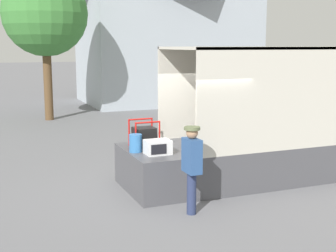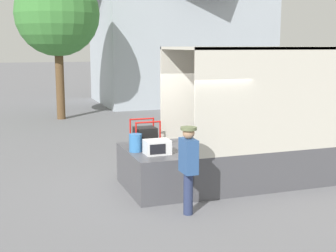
{
  "view_description": "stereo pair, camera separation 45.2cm",
  "coord_description": "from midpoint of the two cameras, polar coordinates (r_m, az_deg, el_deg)",
  "views": [
    {
      "loc": [
        -3.95,
        -9.37,
        3.18
      ],
      "look_at": [
        -0.26,
        -0.2,
        1.46
      ],
      "focal_mm": 50.0,
      "sensor_mm": 36.0,
      "label": 1
    },
    {
      "loc": [
        -3.53,
        -9.53,
        3.18
      ],
      "look_at": [
        -0.26,
        -0.2,
        1.46
      ],
      "focal_mm": 50.0,
      "sensor_mm": 36.0,
      "label": 2
    }
  ],
  "objects": [
    {
      "name": "ground_plane",
      "position": [
        10.65,
        2.18,
        -7.51
      ],
      "size": [
        160.0,
        160.0,
        0.0
      ],
      "primitive_type": "plane",
      "color": "slate"
    },
    {
      "name": "box_truck",
      "position": [
        12.58,
        20.69,
        -0.69
      ],
      "size": [
        7.3,
        2.17,
        3.14
      ],
      "color": "white",
      "rests_on": "ground"
    },
    {
      "name": "tailgate_deck",
      "position": [
        10.34,
        -0.69,
        -5.42
      ],
      "size": [
        1.11,
        2.07,
        0.91
      ],
      "primitive_type": "cube",
      "color": "#4C4C51",
      "rests_on": "ground"
    },
    {
      "name": "microwave",
      "position": [
        9.82,
        -0.02,
        -2.58
      ],
      "size": [
        0.53,
        0.42,
        0.3
      ],
      "color": "white",
      "rests_on": "tailgate_deck"
    },
    {
      "name": "portable_generator",
      "position": [
        10.53,
        -1.49,
        -1.3
      ],
      "size": [
        0.59,
        0.53,
        0.61
      ],
      "color": "black",
      "rests_on": "tailgate_deck"
    },
    {
      "name": "orange_bucket",
      "position": [
        10.05,
        -2.7,
        -2.07
      ],
      "size": [
        0.28,
        0.28,
        0.38
      ],
      "color": "#3370B2",
      "rests_on": "tailgate_deck"
    },
    {
      "name": "worker_person",
      "position": [
        8.76,
        3.99,
        -4.34
      ],
      "size": [
        0.3,
        0.44,
        1.69
      ],
      "color": "navy",
      "rests_on": "ground"
    },
    {
      "name": "house_backdrop",
      "position": [
        26.73,
        1.94,
        11.73
      ],
      "size": [
        9.51,
        6.53,
        7.95
      ],
      "color": "#A8B2BC",
      "rests_on": "ground"
    },
    {
      "name": "street_tree",
      "position": [
        20.59,
        -12.72,
        13.13
      ],
      "size": [
        3.53,
        3.53,
        6.22
      ],
      "color": "brown",
      "rests_on": "ground"
    }
  ]
}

